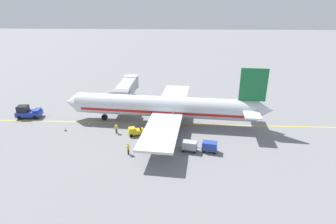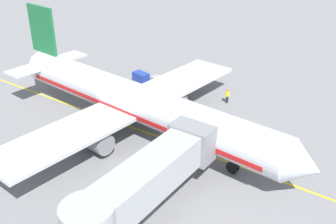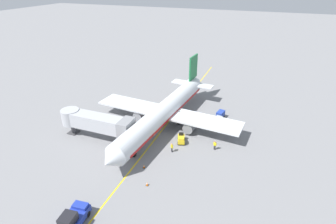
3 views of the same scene
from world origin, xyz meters
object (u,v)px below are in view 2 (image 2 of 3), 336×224
object	(u,v)px
baggage_cart_front	(159,82)
safety_cone_nose_right	(314,163)
ground_crew_loader	(227,95)
safety_cone_nose_left	(268,162)
baggage_tug_lead	(200,117)
baggage_cart_second_in_train	(141,77)
parked_airliner	(136,102)
ground_crew_wing_walker	(226,126)
jet_bridge	(146,180)

from	to	relation	value
baggage_cart_front	safety_cone_nose_right	bearing A→B (deg)	74.69
ground_crew_loader	safety_cone_nose_left	xyz separation A→B (m)	(9.28, 8.86, -0.66)
baggage_cart_front	ground_crew_loader	bearing A→B (deg)	98.69
baggage_tug_lead	safety_cone_nose_right	xyz separation A→B (m)	(1.01, 12.31, -0.42)
safety_cone_nose_right	baggage_cart_front	bearing A→B (deg)	-105.31
baggage_cart_second_in_train	ground_crew_loader	size ratio (longest dim) A/B	1.76
parked_airliner	baggage_cart_front	distance (m)	10.86
baggage_tug_lead	ground_crew_loader	bearing A→B (deg)	179.74
parked_airliner	ground_crew_wing_walker	size ratio (longest dim) A/B	22.10
baggage_cart_second_in_train	ground_crew_loader	world-z (taller)	ground_crew_loader
baggage_cart_front	safety_cone_nose_right	xyz separation A→B (m)	(5.78, 21.11, -0.66)
ground_crew_loader	safety_cone_nose_left	distance (m)	12.85
baggage_cart_front	safety_cone_nose_right	distance (m)	21.90
safety_cone_nose_left	baggage_cart_front	bearing A→B (deg)	-114.15
baggage_cart_front	jet_bridge	bearing A→B (deg)	33.81
baggage_tug_lead	ground_crew_loader	world-z (taller)	ground_crew_loader
baggage_cart_second_in_train	safety_cone_nose_left	bearing A→B (deg)	68.96
ground_crew_loader	safety_cone_nose_left	bearing A→B (deg)	43.67
ground_crew_loader	safety_cone_nose_right	xyz separation A→B (m)	(7.13, 12.28, -0.66)
baggage_tug_lead	safety_cone_nose_right	world-z (taller)	baggage_tug_lead
parked_airliner	baggage_tug_lead	bearing A→B (deg)	137.37
parked_airliner	baggage_cart_front	size ratio (longest dim) A/B	12.54
parked_airliner	safety_cone_nose_left	world-z (taller)	parked_airliner
ground_crew_loader	baggage_cart_front	bearing A→B (deg)	-81.31
jet_bridge	safety_cone_nose_right	size ratio (longest dim) A/B	24.40
jet_bridge	baggage_cart_second_in_train	bearing A→B (deg)	-140.69
ground_crew_wing_walker	ground_crew_loader	distance (m)	7.44
baggage_tug_lead	baggage_cart_front	xyz separation A→B (m)	(-4.77, -8.81, 0.24)
baggage_tug_lead	ground_crew_wing_walker	distance (m)	3.37
jet_bridge	safety_cone_nose_left	xyz separation A→B (m)	(-11.60, 4.62, -3.17)
jet_bridge	baggage_cart_second_in_train	size ratio (longest dim) A/B	4.83
parked_airliner	ground_crew_loader	bearing A→B (deg)	157.44
baggage_tug_lead	baggage_cart_second_in_train	world-z (taller)	baggage_tug_lead
parked_airliner	safety_cone_nose_left	xyz separation A→B (m)	(-1.82, 13.48, -2.90)
parked_airliner	safety_cone_nose_left	bearing A→B (deg)	97.70
ground_crew_wing_walker	safety_cone_nose_left	distance (m)	6.19
jet_bridge	baggage_tug_lead	bearing A→B (deg)	-163.86
baggage_cart_second_in_train	ground_crew_wing_walker	xyz separation A→B (m)	(5.32, 15.03, 0.00)
baggage_tug_lead	ground_crew_loader	size ratio (longest dim) A/B	1.63
baggage_tug_lead	ground_crew_loader	distance (m)	6.13
safety_cone_nose_left	parked_airliner	bearing A→B (deg)	-82.30
jet_bridge	baggage_cart_second_in_train	world-z (taller)	jet_bridge
baggage_cart_second_in_train	ground_crew_wing_walker	world-z (taller)	ground_crew_wing_walker
jet_bridge	safety_cone_nose_right	distance (m)	16.24
baggage_cart_front	ground_crew_wing_walker	size ratio (longest dim) A/B	1.76
safety_cone_nose_left	jet_bridge	bearing A→B (deg)	-21.72
parked_airliner	baggage_tug_lead	world-z (taller)	parked_airliner
baggage_tug_lead	safety_cone_nose_left	size ratio (longest dim) A/B	4.66
ground_crew_loader	baggage_tug_lead	bearing A→B (deg)	-0.26
jet_bridge	safety_cone_nose_right	world-z (taller)	jet_bridge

